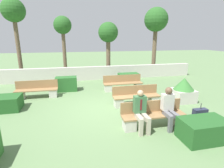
# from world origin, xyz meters

# --- Properties ---
(ground_plane) EXTENTS (60.00, 60.00, 0.00)m
(ground_plane) POSITION_xyz_m (0.00, 0.00, 0.00)
(ground_plane) COLOR #607F51
(perimeter_wall) EXTENTS (14.79, 0.30, 0.92)m
(perimeter_wall) POSITION_xyz_m (0.00, 5.25, 0.46)
(perimeter_wall) COLOR beige
(perimeter_wall) RESTS_ON ground_plane
(bench_front) EXTENTS (2.12, 0.48, 0.83)m
(bench_front) POSITION_xyz_m (1.26, -1.79, 0.33)
(bench_front) COLOR #937047
(bench_front) RESTS_ON ground_plane
(bench_left_side) EXTENTS (1.96, 0.49, 0.83)m
(bench_left_side) POSITION_xyz_m (-3.03, 2.06, 0.32)
(bench_left_side) COLOR #937047
(bench_left_side) RESTS_ON ground_plane
(bench_right_side) EXTENTS (2.18, 0.49, 0.83)m
(bench_right_side) POSITION_xyz_m (1.42, 2.38, 0.33)
(bench_right_side) COLOR #937047
(bench_right_side) RESTS_ON ground_plane
(bench_back) EXTENTS (2.05, 0.49, 0.83)m
(bench_back) POSITION_xyz_m (1.37, 0.12, 0.32)
(bench_back) COLOR #937047
(bench_back) RESTS_ON ground_plane
(person_seated_man) EXTENTS (0.38, 0.64, 1.29)m
(person_seated_man) POSITION_xyz_m (0.76, -1.94, 0.70)
(person_seated_man) COLOR #B2A893
(person_seated_man) RESTS_ON ground_plane
(person_seated_woman) EXTENTS (0.38, 0.64, 1.32)m
(person_seated_woman) POSITION_xyz_m (1.72, -1.93, 0.73)
(person_seated_woman) COLOR slate
(person_seated_woman) RESTS_ON ground_plane
(hedge_block_mid_left) EXTENTS (1.14, 0.63, 0.77)m
(hedge_block_mid_left) POSITION_xyz_m (-1.66, 2.93, 0.39)
(hedge_block_mid_left) COLOR #286028
(hedge_block_mid_left) RESTS_ON ground_plane
(hedge_block_mid_right) EXTENTS (1.27, 0.66, 0.65)m
(hedge_block_mid_right) POSITION_xyz_m (2.17, 3.77, 0.32)
(hedge_block_mid_right) COLOR #286028
(hedge_block_mid_right) RESTS_ON ground_plane
(hedge_block_far_left) EXTENTS (1.33, 0.83, 0.62)m
(hedge_block_far_left) POSITION_xyz_m (2.32, -2.85, 0.31)
(hedge_block_far_left) COLOR #235623
(hedge_block_far_left) RESTS_ON ground_plane
(planter_corner_left) EXTENTS (0.92, 0.92, 1.10)m
(planter_corner_left) POSITION_xyz_m (3.63, 0.10, 0.55)
(planter_corner_left) COLOR beige
(planter_corner_left) RESTS_ON ground_plane
(suitcase) EXTENTS (0.48, 0.20, 0.73)m
(suitcase) POSITION_xyz_m (2.88, -1.97, 0.27)
(suitcase) COLOR #282D42
(suitcase) RESTS_ON ground_plane
(tree_leftmost) EXTENTS (1.49, 1.49, 5.29)m
(tree_leftmost) POSITION_xyz_m (-4.79, 6.42, 4.34)
(tree_leftmost) COLOR brown
(tree_leftmost) RESTS_ON ground_plane
(tree_center_left) EXTENTS (1.22, 1.22, 4.30)m
(tree_center_left) POSITION_xyz_m (-1.81, 6.48, 3.48)
(tree_center_left) COLOR brown
(tree_center_left) RESTS_ON ground_plane
(tree_center_right) EXTENTS (1.44, 1.44, 3.94)m
(tree_center_right) POSITION_xyz_m (1.35, 6.21, 3.07)
(tree_center_right) COLOR brown
(tree_center_right) RESTS_ON ground_plane
(tree_rightmost) EXTENTS (1.82, 1.82, 5.10)m
(tree_rightmost) POSITION_xyz_m (5.18, 6.53, 4.05)
(tree_rightmost) COLOR brown
(tree_rightmost) RESTS_ON ground_plane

